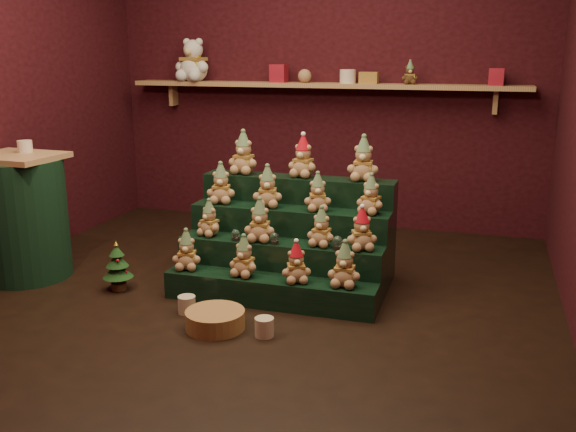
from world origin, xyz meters
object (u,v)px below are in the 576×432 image
(snow_globe_c, at_px, (338,243))
(brown_bear, at_px, (410,73))
(mini_christmas_tree, at_px, (117,266))
(snow_globe_b, at_px, (274,238))
(snow_globe_a, at_px, (236,235))
(side_table, at_px, (23,217))
(wicker_basket, at_px, (215,320))
(riser_tier_front, at_px, (270,291))
(mug_right, at_px, (264,327))
(mug_left, at_px, (187,305))
(white_bear, at_px, (193,54))

(snow_globe_c, relative_size, brown_bear, 0.47)
(mini_christmas_tree, bearing_deg, snow_globe_b, 11.67)
(snow_globe_a, height_order, side_table, side_table)
(snow_globe_a, relative_size, mini_christmas_tree, 0.22)
(wicker_basket, height_order, brown_bear, brown_bear)
(snow_globe_a, bearing_deg, riser_tier_front, -28.62)
(mug_right, bearing_deg, snow_globe_a, 123.83)
(mug_left, bearing_deg, side_table, 168.62)
(snow_globe_b, height_order, snow_globe_c, snow_globe_c)
(mug_right, distance_m, brown_bear, 2.82)
(mug_left, xyz_separation_m, white_bear, (-0.96, 2.24, 1.51))
(snow_globe_a, distance_m, wicker_basket, 0.71)
(snow_globe_a, relative_size, white_bear, 0.15)
(snow_globe_a, xyz_separation_m, snow_globe_c, (0.70, 0.00, 0.01))
(white_bear, xyz_separation_m, brown_bear, (2.01, -0.00, -0.15))
(riser_tier_front, distance_m, snow_globe_a, 0.45)
(snow_globe_a, xyz_separation_m, brown_bear, (0.90, 1.79, 1.02))
(mug_right, bearing_deg, wicker_basket, 177.16)
(riser_tier_front, relative_size, mug_right, 12.56)
(wicker_basket, height_order, white_bear, white_bear)
(snow_globe_a, height_order, wicker_basket, snow_globe_a)
(snow_globe_a, relative_size, brown_bear, 0.39)
(side_table, bearing_deg, snow_globe_c, 7.00)
(riser_tier_front, bearing_deg, side_table, -179.82)
(mug_right, xyz_separation_m, white_bear, (-1.53, 2.42, 1.51))
(riser_tier_front, height_order, snow_globe_a, snow_globe_a)
(white_bear, bearing_deg, side_table, -93.92)
(mini_christmas_tree, height_order, white_bear, white_bear)
(riser_tier_front, distance_m, mini_christmas_tree, 1.08)
(snow_globe_b, relative_size, side_table, 0.09)
(mug_left, bearing_deg, mini_christmas_tree, 159.78)
(snow_globe_a, xyz_separation_m, mug_right, (0.42, -0.63, -0.34))
(snow_globe_c, bearing_deg, mini_christmas_tree, -171.62)
(brown_bear, bearing_deg, riser_tier_front, -121.72)
(mug_left, distance_m, mug_right, 0.60)
(mug_left, distance_m, white_bear, 2.87)
(mini_christmas_tree, bearing_deg, snow_globe_c, 8.38)
(side_table, bearing_deg, mug_left, -8.55)
(mug_right, xyz_separation_m, wicker_basket, (-0.31, 0.02, -0.00))
(mini_christmas_tree, bearing_deg, side_table, 176.14)
(mug_right, bearing_deg, mini_christmas_tree, 161.34)
(wicker_basket, bearing_deg, snow_globe_a, 99.83)
(wicker_basket, distance_m, brown_bear, 2.87)
(white_bear, bearing_deg, riser_tier_front, -45.04)
(mug_right, bearing_deg, mug_left, 163.07)
(mug_right, relative_size, wicker_basket, 0.32)
(riser_tier_front, relative_size, snow_globe_c, 15.22)
(mug_right, bearing_deg, side_table, 166.99)
(mug_left, relative_size, wicker_basket, 0.31)
(snow_globe_a, height_order, mug_right, snow_globe_a)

